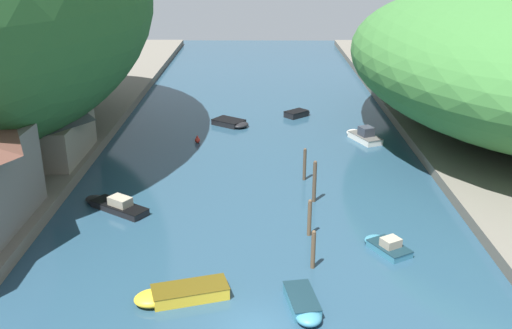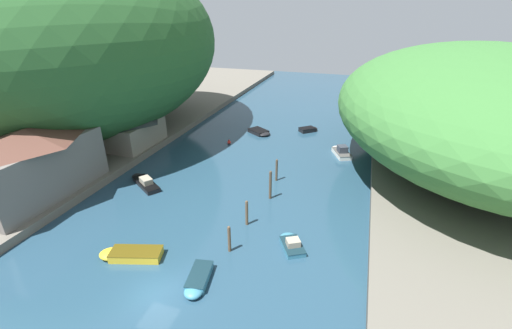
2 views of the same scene
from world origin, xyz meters
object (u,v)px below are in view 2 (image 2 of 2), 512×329
object	(u,v)px
boathouse_shed	(132,126)
boat_far_upstream	(260,132)
boat_navy_launch	(129,254)
boat_mid_channel	(309,129)
person_by_boathouse	(24,207)
person_on_quay	(77,178)
boat_near_quay	(291,243)
waterfront_building	(33,162)
boat_far_right_bank	(341,151)
channel_buoy_near	(229,142)
boat_white_cruiser	(198,281)
boat_open_rowboat	(144,182)

from	to	relation	value
boathouse_shed	boat_far_upstream	world-z (taller)	boathouse_shed
boat_far_upstream	boat_navy_launch	bearing A→B (deg)	32.29
boat_mid_channel	person_by_boathouse	bearing A→B (deg)	-72.50
person_on_quay	boat_mid_channel	bearing A→B (deg)	-57.35
boat_near_quay	person_on_quay	world-z (taller)	person_on_quay
boat_near_quay	waterfront_building	bearing A→B (deg)	151.79
boathouse_shed	boat_far_right_bank	world-z (taller)	boathouse_shed
boat_far_upstream	channel_buoy_near	size ratio (longest dim) A/B	5.61
boathouse_shed	boat_white_cruiser	size ratio (longest dim) A/B	2.32
boat_far_upstream	boathouse_shed	bearing A→B (deg)	-16.63
boat_navy_launch	channel_buoy_near	size ratio (longest dim) A/B	6.85
boat_far_upstream	boat_near_quay	xyz separation A→B (m)	(11.29, -27.20, 0.02)
waterfront_building	boat_navy_launch	bearing A→B (deg)	-18.94
boat_mid_channel	boat_near_quay	distance (m)	31.22
boat_near_quay	boat_white_cruiser	world-z (taller)	boat_near_quay
waterfront_building	person_by_boathouse	xyz separation A→B (m)	(2.10, -3.72, -2.81)
boat_open_rowboat	waterfront_building	bearing A→B (deg)	162.64
waterfront_building	boathouse_shed	xyz separation A→B (m)	(0.71, 15.52, -1.01)
boat_far_right_bank	boathouse_shed	bearing A→B (deg)	170.81
boathouse_shed	waterfront_building	bearing A→B (deg)	-92.61
boat_near_quay	channel_buoy_near	size ratio (longest dim) A/B	4.65
waterfront_building	boat_mid_channel	bearing A→B (deg)	53.11
boat_open_rowboat	boat_far_right_bank	size ratio (longest dim) A/B	1.15
channel_buoy_near	person_by_boathouse	distance (m)	27.97
waterfront_building	boathouse_shed	distance (m)	15.57
boat_near_quay	boat_open_rowboat	distance (m)	20.15
boat_navy_launch	boat_far_upstream	bearing A→B (deg)	-18.95
boat_open_rowboat	channel_buoy_near	xyz separation A→B (m)	(4.70, 15.38, -0.04)
boat_far_right_bank	person_by_boathouse	world-z (taller)	person_by_boathouse
waterfront_building	boathouse_shed	bearing A→B (deg)	87.39
boat_near_quay	boat_open_rowboat	world-z (taller)	boat_open_rowboat
boat_far_upstream	boat_open_rowboat	world-z (taller)	boat_open_rowboat
boat_far_upstream	boat_open_rowboat	size ratio (longest dim) A/B	0.79
boat_mid_channel	boat_far_upstream	size ratio (longest dim) A/B	0.75
waterfront_building	person_by_boathouse	distance (m)	5.12
boathouse_shed	boat_open_rowboat	distance (m)	12.12
boat_white_cruiser	channel_buoy_near	xyz separation A→B (m)	(-8.69, 28.07, -0.01)
boat_far_right_bank	person_on_quay	bearing A→B (deg)	-166.92
boat_far_right_bank	boat_white_cruiser	size ratio (longest dim) A/B	1.25
waterfront_building	boat_far_upstream	xyz separation A→B (m)	(16.20, 27.82, -4.39)
boat_near_quay	channel_buoy_near	world-z (taller)	boat_near_quay
boathouse_shed	person_by_boathouse	world-z (taller)	boathouse_shed
boat_far_right_bank	boat_navy_launch	distance (m)	31.91
boat_navy_launch	person_by_boathouse	bearing A→B (deg)	67.71
boat_near_quay	boat_far_right_bank	size ratio (longest dim) A/B	0.75
waterfront_building	boat_navy_launch	world-z (taller)	waterfront_building
boat_navy_launch	person_by_boathouse	size ratio (longest dim) A/B	3.28
boat_near_quay	boat_white_cruiser	xyz separation A→B (m)	(-5.84, -6.68, 0.01)
boat_open_rowboat	boat_far_right_bank	distance (m)	27.07
boat_far_right_bank	boat_mid_channel	bearing A→B (deg)	101.35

